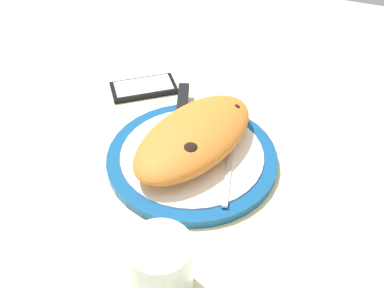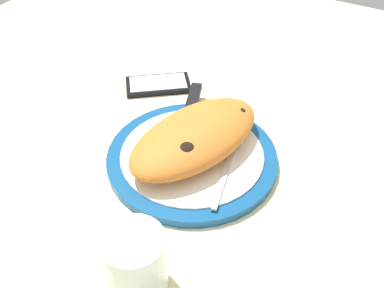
{
  "view_description": "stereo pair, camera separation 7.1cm",
  "coord_description": "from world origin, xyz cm",
  "px_view_note": "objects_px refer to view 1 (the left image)",
  "views": [
    {
      "loc": [
        -49.3,
        -19.67,
        50.9
      ],
      "look_at": [
        0.0,
        0.0,
        3.79
      ],
      "focal_mm": 41.21,
      "sensor_mm": 36.0,
      "label": 1
    },
    {
      "loc": [
        -46.23,
        -26.07,
        50.9
      ],
      "look_at": [
        0.0,
        0.0,
        3.79
      ],
      "focal_mm": 41.21,
      "sensor_mm": 36.0,
      "label": 2
    }
  ],
  "objects_px": {
    "knife": "(182,111)",
    "water_glass": "(161,271)",
    "plate": "(192,157)",
    "fork": "(230,157)",
    "calzone": "(194,136)",
    "smartphone": "(144,88)"
  },
  "relations": [
    {
      "from": "calzone",
      "to": "fork",
      "type": "relative_size",
      "value": 1.59
    },
    {
      "from": "fork",
      "to": "knife",
      "type": "height_order",
      "value": "knife"
    },
    {
      "from": "water_glass",
      "to": "smartphone",
      "type": "bearing_deg",
      "value": 29.51
    },
    {
      "from": "knife",
      "to": "water_glass",
      "type": "distance_m",
      "value": 0.34
    },
    {
      "from": "fork",
      "to": "smartphone",
      "type": "distance_m",
      "value": 0.27
    },
    {
      "from": "calzone",
      "to": "water_glass",
      "type": "relative_size",
      "value": 2.95
    },
    {
      "from": "fork",
      "to": "water_glass",
      "type": "xyz_separation_m",
      "value": [
        -0.24,
        0.01,
        0.02
      ]
    },
    {
      "from": "smartphone",
      "to": "water_glass",
      "type": "distance_m",
      "value": 0.45
    },
    {
      "from": "smartphone",
      "to": "water_glass",
      "type": "relative_size",
      "value": 1.49
    },
    {
      "from": "knife",
      "to": "smartphone",
      "type": "height_order",
      "value": "knife"
    },
    {
      "from": "knife",
      "to": "smartphone",
      "type": "xyz_separation_m",
      "value": [
        0.06,
        0.11,
        -0.02
      ]
    },
    {
      "from": "plate",
      "to": "calzone",
      "type": "relative_size",
      "value": 1.01
    },
    {
      "from": "smartphone",
      "to": "water_glass",
      "type": "bearing_deg",
      "value": -150.49
    },
    {
      "from": "calzone",
      "to": "fork",
      "type": "height_order",
      "value": "calzone"
    },
    {
      "from": "plate",
      "to": "fork",
      "type": "xyz_separation_m",
      "value": [
        0.01,
        -0.06,
        0.01
      ]
    },
    {
      "from": "knife",
      "to": "fork",
      "type": "bearing_deg",
      "value": -124.05
    },
    {
      "from": "fork",
      "to": "smartphone",
      "type": "bearing_deg",
      "value": 57.76
    },
    {
      "from": "plate",
      "to": "smartphone",
      "type": "xyz_separation_m",
      "value": [
        0.16,
        0.17,
        -0.0
      ]
    },
    {
      "from": "fork",
      "to": "knife",
      "type": "bearing_deg",
      "value": 55.95
    },
    {
      "from": "plate",
      "to": "smartphone",
      "type": "distance_m",
      "value": 0.23
    },
    {
      "from": "plate",
      "to": "knife",
      "type": "relative_size",
      "value": 1.24
    },
    {
      "from": "plate",
      "to": "water_glass",
      "type": "distance_m",
      "value": 0.24
    }
  ]
}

